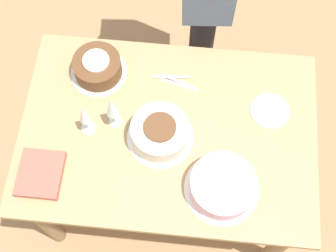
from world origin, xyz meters
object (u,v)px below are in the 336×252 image
at_px(wine_glass_near, 84,116).
at_px(cake_back_decorated, 223,186).
at_px(cake_front_chocolate, 98,67).
at_px(cake_center_white, 160,133).
at_px(wine_glass_far, 112,107).

bearing_deg(wine_glass_near, cake_back_decorated, 159.84).
xyz_separation_m(cake_front_chocolate, cake_back_decorated, (-0.57, 0.48, -0.00)).
xyz_separation_m(cake_center_white, wine_glass_far, (0.20, -0.05, 0.09)).
height_order(cake_front_chocolate, cake_back_decorated, cake_front_chocolate).
relative_size(cake_back_decorated, wine_glass_far, 1.44).
bearing_deg(wine_glass_far, wine_glass_near, 20.68).
relative_size(cake_center_white, cake_back_decorated, 0.93).
distance_m(cake_back_decorated, wine_glass_near, 0.61).
bearing_deg(cake_center_white, cake_back_decorated, 143.41).
distance_m(cake_center_white, wine_glass_far, 0.22).
distance_m(wine_glass_near, wine_glass_far, 0.12).
bearing_deg(wine_glass_far, cake_back_decorated, 151.60).
bearing_deg(cake_center_white, wine_glass_near, -2.21).
xyz_separation_m(cake_front_chocolate, wine_glass_near, (-0.00, 0.27, 0.08)).
height_order(cake_center_white, cake_front_chocolate, cake_center_white).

